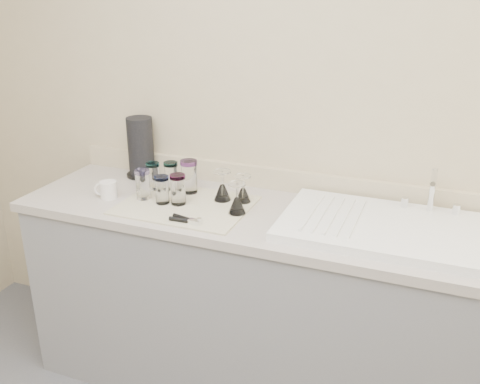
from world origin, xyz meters
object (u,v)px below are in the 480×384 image
at_px(tumbler_cyan, 171,175).
at_px(white_mug, 108,190).
at_px(tumbler_magenta, 143,184).
at_px(can_opener, 186,220).
at_px(goblet_back_left, 222,190).
at_px(tumbler_teal, 153,176).
at_px(paper_towel_roll, 141,148).
at_px(goblet_back_right, 243,193).
at_px(sink_unit, 388,228).
at_px(goblet_front_right, 237,203).
at_px(tumbler_blue, 162,190).
at_px(tumbler_purple, 189,176).
at_px(tumbler_lavender, 178,189).

height_order(tumbler_cyan, white_mug, tumbler_cyan).
height_order(tumbler_magenta, can_opener, tumbler_magenta).
bearing_deg(goblet_back_left, tumbler_teal, 178.22).
distance_m(goblet_back_left, paper_towel_roll, 0.54).
height_order(tumbler_teal, paper_towel_roll, paper_towel_roll).
relative_size(tumbler_cyan, goblet_back_right, 1.06).
distance_m(tumbler_magenta, can_opener, 0.34).
relative_size(sink_unit, goblet_front_right, 6.22).
bearing_deg(white_mug, tumbler_blue, 4.03).
relative_size(tumbler_purple, goblet_front_right, 1.15).
xyz_separation_m(tumbler_lavender, can_opener, (0.12, -0.16, -0.06)).
xyz_separation_m(tumbler_cyan, paper_towel_roll, (-0.23, 0.12, 0.07)).
distance_m(tumbler_cyan, goblet_front_right, 0.42).
distance_m(tumbler_purple, tumbler_magenta, 0.21).
distance_m(goblet_back_right, can_opener, 0.31).
relative_size(tumbler_cyan, tumbler_purple, 0.85).
xyz_separation_m(goblet_front_right, white_mug, (-0.61, -0.04, -0.01)).
bearing_deg(tumbler_blue, tumbler_magenta, 170.61).
distance_m(tumbler_teal, tumbler_magenta, 0.12).
bearing_deg(tumbler_blue, paper_towel_roll, 133.62).
bearing_deg(tumbler_blue, tumbler_teal, 132.02).
distance_m(tumbler_purple, white_mug, 0.37).
bearing_deg(can_opener, goblet_back_right, 64.64).
bearing_deg(goblet_back_right, tumbler_lavender, -153.25).
relative_size(tumbler_purple, paper_towel_roll, 0.51).
bearing_deg(tumbler_purple, tumbler_magenta, -137.77).
bearing_deg(tumbler_lavender, tumbler_blue, -165.83).
height_order(goblet_front_right, can_opener, goblet_front_right).
xyz_separation_m(tumbler_cyan, white_mug, (-0.22, -0.19, -0.03)).
xyz_separation_m(tumbler_lavender, goblet_back_right, (0.25, 0.13, -0.03)).
distance_m(goblet_back_right, goblet_front_right, 0.13).
height_order(tumbler_lavender, goblet_front_right, tumbler_lavender).
distance_m(goblet_back_left, goblet_front_right, 0.16).
xyz_separation_m(goblet_back_left, can_opener, (-0.04, -0.27, -0.04)).
relative_size(goblet_back_left, goblet_back_right, 1.11).
bearing_deg(goblet_back_left, goblet_front_right, -44.21).
height_order(tumbler_cyan, can_opener, tumbler_cyan).
bearing_deg(tumbler_magenta, tumbler_blue, -9.39).
bearing_deg(tumbler_magenta, paper_towel_roll, 122.23).
bearing_deg(tumbler_purple, tumbler_cyan, 174.42).
distance_m(sink_unit, tumbler_lavender, 0.88).
distance_m(tumbler_teal, tumbler_blue, 0.19).
bearing_deg(tumbler_magenta, can_opener, -28.36).
xyz_separation_m(tumbler_magenta, tumbler_blue, (0.11, -0.02, -0.01)).
distance_m(tumbler_purple, tumbler_lavender, 0.14).
bearing_deg(goblet_front_right, tumbler_magenta, -179.94).
bearing_deg(goblet_back_right, goblet_front_right, -80.03).
relative_size(sink_unit, tumbler_cyan, 6.37).
distance_m(sink_unit, tumbler_teal, 1.07).
xyz_separation_m(sink_unit, tumbler_blue, (-0.95, -0.08, 0.05)).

